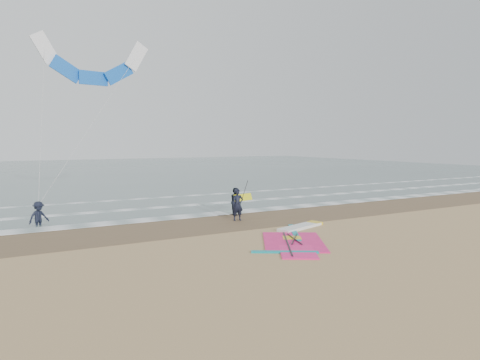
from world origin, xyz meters
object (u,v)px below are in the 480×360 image
windsurf_rig (297,237)px  person_standing (238,205)px  surf_kite (93,65)px  person_walking (236,201)px  person_wading (38,210)px

windsurf_rig → person_standing: person_standing is taller
windsurf_rig → person_standing: bearing=93.3°
windsurf_rig → surf_kite: bearing=116.4°
person_standing → person_walking: size_ratio=1.08×
person_walking → surf_kite: size_ratio=0.17×
windsurf_rig → person_walking: (0.45, 6.31, 0.73)m
person_standing → person_walking: person_standing is taller
windsurf_rig → person_standing: size_ratio=3.52×
windsurf_rig → person_wading: bearing=138.9°
surf_kite → windsurf_rig: bearing=-63.6°
person_wading → person_standing: bearing=-46.3°
person_standing → surf_kite: (-5.70, 7.28, 7.70)m
windsurf_rig → person_wading: size_ratio=3.78×
windsurf_rig → person_walking: bearing=85.9°
windsurf_rig → surf_kite: (-5.98, 12.05, 8.49)m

